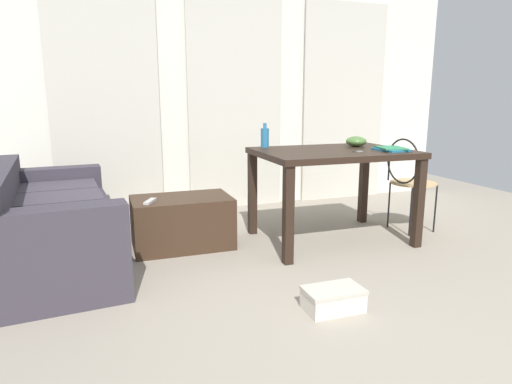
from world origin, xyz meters
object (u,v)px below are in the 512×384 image
object	(u,v)px
bowl	(356,141)
shoebox	(333,299)
scissors	(356,151)
craft_table	(333,162)
book_stack	(391,149)
coffee_table	(182,222)
tv_remote_primary	(150,201)
couch	(47,226)
wire_chair	(408,175)
bottle_near	(265,137)

from	to	relation	value
bowl	shoebox	distance (m)	1.84
bowl	scissors	xyz separation A→B (m)	(-0.22, -0.36, -0.04)
craft_table	scissors	xyz separation A→B (m)	(0.11, -0.18, 0.11)
book_stack	coffee_table	bearing A→B (deg)	164.65
bowl	tv_remote_primary	size ratio (longest dim) A/B	1.05
couch	tv_remote_primary	size ratio (longest dim) A/B	10.70
coffee_table	tv_remote_primary	size ratio (longest dim) A/B	4.59
couch	scissors	xyz separation A→B (m)	(2.39, -0.35, 0.50)
scissors	tv_remote_primary	bearing A→B (deg)	168.17
scissors	wire_chair	bearing A→B (deg)	15.44
bowl	book_stack	bearing A→B (deg)	-75.68
couch	wire_chair	xyz separation A→B (m)	(3.08, -0.16, 0.23)
scissors	shoebox	world-z (taller)	scissors
book_stack	tv_remote_primary	world-z (taller)	book_stack
scissors	shoebox	size ratio (longest dim) A/B	0.28
wire_chair	shoebox	size ratio (longest dim) A/B	2.53
coffee_table	wire_chair	distance (m)	2.10
scissors	tv_remote_primary	xyz separation A→B (m)	(-1.64, 0.34, -0.37)
coffee_table	shoebox	size ratio (longest dim) A/B	2.34
tv_remote_primary	shoebox	world-z (taller)	tv_remote_primary
book_stack	tv_remote_primary	xyz separation A→B (m)	(-1.96, 0.37, -0.38)
tv_remote_primary	craft_table	bearing A→B (deg)	20.70
craft_table	wire_chair	distance (m)	0.81
craft_table	shoebox	xyz separation A→B (m)	(-0.63, -1.18, -0.62)
couch	book_stack	xyz separation A→B (m)	(2.71, -0.38, 0.51)
craft_table	book_stack	world-z (taller)	book_stack
scissors	craft_table	bearing A→B (deg)	120.06
wire_chair	coffee_table	bearing A→B (deg)	173.14
coffee_table	tv_remote_primary	distance (m)	0.36
coffee_table	bowl	distance (m)	1.72
coffee_table	craft_table	world-z (taller)	craft_table
coffee_table	craft_table	size ratio (longest dim) A/B	0.63
couch	coffee_table	size ratio (longest dim) A/B	2.33
couch	bowl	bearing A→B (deg)	0.15
bottle_near	tv_remote_primary	size ratio (longest dim) A/B	1.22
couch	scissors	bearing A→B (deg)	-8.38
bottle_near	scissors	xyz separation A→B (m)	(0.58, -0.57, -0.09)
shoebox	bottle_near	bearing A→B (deg)	84.33
bottle_near	book_stack	bearing A→B (deg)	-33.33
book_stack	shoebox	distance (m)	1.62
bottle_near	scissors	world-z (taller)	bottle_near
coffee_table	bottle_near	world-z (taller)	bottle_near
craft_table	bowl	bearing A→B (deg)	27.66
couch	shoebox	xyz separation A→B (m)	(1.65, -1.35, -0.23)
bowl	book_stack	distance (m)	0.40
tv_remote_primary	bottle_near	bearing A→B (deg)	38.82
wire_chair	book_stack	bearing A→B (deg)	-149.50
wire_chair	bottle_near	bearing A→B (deg)	163.43
coffee_table	scissors	world-z (taller)	scissors
book_stack	scissors	distance (m)	0.32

